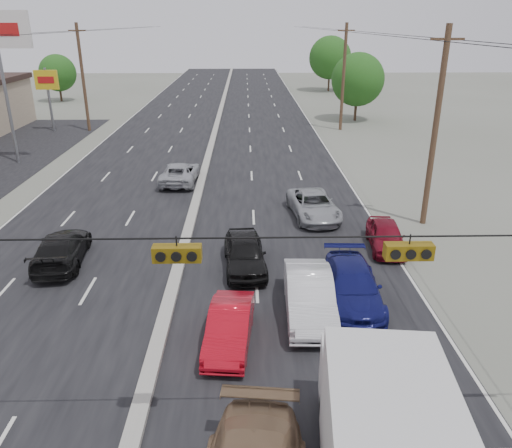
{
  "coord_description": "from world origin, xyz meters",
  "views": [
    {
      "loc": [
        2.99,
        -9.7,
        10.06
      ],
      "look_at": [
        3.4,
        9.62,
        2.2
      ],
      "focal_mm": 35.0,
      "sensor_mm": 36.0,
      "label": 1
    }
  ],
  "objects_px": {
    "queue_car_c": "(313,205)",
    "utility_pole_right_c": "(343,77)",
    "red_sedan": "(229,327)",
    "queue_car_d": "(352,286)",
    "utility_pole_left_c": "(83,77)",
    "oncoming_near": "(61,249)",
    "queue_car_b": "(309,296)",
    "oncoming_far": "(180,173)",
    "tree_right_far": "(330,58)",
    "tree_right_mid": "(358,80)",
    "queue_car_a": "(245,253)",
    "pole_sign_far": "(47,85)",
    "utility_pole_right_b": "(435,128)",
    "queue_car_e": "(386,236)",
    "tree_left_far": "(58,73)"
  },
  "relations": [
    {
      "from": "utility_pole_right_c",
      "to": "queue_car_a",
      "type": "distance_m",
      "value": 31.93
    },
    {
      "from": "tree_left_far",
      "to": "tree_right_far",
      "type": "distance_m",
      "value": 39.31
    },
    {
      "from": "tree_left_far",
      "to": "queue_car_a",
      "type": "xyz_separation_m",
      "value": [
        24.91,
        -50.14,
        -2.98
      ]
    },
    {
      "from": "queue_car_b",
      "to": "queue_car_e",
      "type": "xyz_separation_m",
      "value": [
        4.33,
        5.7,
        -0.14
      ]
    },
    {
      "from": "utility_pole_left_c",
      "to": "oncoming_near",
      "type": "height_order",
      "value": "utility_pole_left_c"
    },
    {
      "from": "pole_sign_far",
      "to": "queue_car_b",
      "type": "xyz_separation_m",
      "value": [
        21.27,
        -33.9,
        -3.62
      ]
    },
    {
      "from": "tree_right_far",
      "to": "red_sedan",
      "type": "xyz_separation_m",
      "value": [
        -13.6,
        -65.65,
        -4.31
      ]
    },
    {
      "from": "utility_pole_left_c",
      "to": "utility_pole_right_b",
      "type": "distance_m",
      "value": 35.36
    },
    {
      "from": "red_sedan",
      "to": "queue_car_d",
      "type": "relative_size",
      "value": 0.79
    },
    {
      "from": "tree_right_mid",
      "to": "oncoming_far",
      "type": "bearing_deg",
      "value": -126.12
    },
    {
      "from": "utility_pole_right_b",
      "to": "utility_pole_right_c",
      "type": "relative_size",
      "value": 1.0
    },
    {
      "from": "utility_pole_left_c",
      "to": "pole_sign_far",
      "type": "distance_m",
      "value": 3.57
    },
    {
      "from": "red_sedan",
      "to": "queue_car_c",
      "type": "bearing_deg",
      "value": 75.0
    },
    {
      "from": "utility_pole_left_c",
      "to": "oncoming_far",
      "type": "distance_m",
      "value": 21.17
    },
    {
      "from": "utility_pole_right_b",
      "to": "utility_pole_right_c",
      "type": "xyz_separation_m",
      "value": [
        0.0,
        25.0,
        0.0
      ]
    },
    {
      "from": "red_sedan",
      "to": "queue_car_d",
      "type": "bearing_deg",
      "value": 34.21
    },
    {
      "from": "queue_car_c",
      "to": "utility_pole_right_c",
      "type": "bearing_deg",
      "value": 69.84
    },
    {
      "from": "queue_car_d",
      "to": "queue_car_e",
      "type": "xyz_separation_m",
      "value": [
        2.6,
        4.9,
        -0.07
      ]
    },
    {
      "from": "tree_right_mid",
      "to": "queue_car_c",
      "type": "xyz_separation_m",
      "value": [
        -8.3,
        -29.01,
        -3.65
      ]
    },
    {
      "from": "queue_car_c",
      "to": "queue_car_d",
      "type": "distance_m",
      "value": 9.1
    },
    {
      "from": "oncoming_near",
      "to": "red_sedan",
      "type": "bearing_deg",
      "value": 134.69
    },
    {
      "from": "queue_car_e",
      "to": "queue_car_b",
      "type": "bearing_deg",
      "value": -122.27
    },
    {
      "from": "utility_pole_right_c",
      "to": "tree_right_far",
      "type": "relative_size",
      "value": 1.23
    },
    {
      "from": "utility_pole_right_b",
      "to": "queue_car_b",
      "type": "xyz_separation_m",
      "value": [
        -7.23,
        -8.9,
        -4.32
      ]
    },
    {
      "from": "utility_pole_right_c",
      "to": "oncoming_near",
      "type": "xyz_separation_m",
      "value": [
        -17.74,
        -29.41,
        -4.41
      ]
    },
    {
      "from": "tree_right_mid",
      "to": "queue_car_a",
      "type": "bearing_deg",
      "value": -108.98
    },
    {
      "from": "oncoming_near",
      "to": "oncoming_far",
      "type": "height_order",
      "value": "oncoming_near"
    },
    {
      "from": "pole_sign_far",
      "to": "queue_car_d",
      "type": "distance_m",
      "value": 40.48
    },
    {
      "from": "tree_right_far",
      "to": "queue_car_a",
      "type": "bearing_deg",
      "value": -102.28
    },
    {
      "from": "queue_car_e",
      "to": "oncoming_far",
      "type": "distance_m",
      "value": 15.37
    },
    {
      "from": "red_sedan",
      "to": "queue_car_d",
      "type": "xyz_separation_m",
      "value": [
        4.6,
        2.54,
        0.07
      ]
    },
    {
      "from": "utility_pole_right_c",
      "to": "tree_left_far",
      "type": "height_order",
      "value": "utility_pole_right_c"
    },
    {
      "from": "utility_pole_left_c",
      "to": "queue_car_b",
      "type": "xyz_separation_m",
      "value": [
        17.77,
        -33.9,
        -4.32
      ]
    },
    {
      "from": "queue_car_c",
      "to": "pole_sign_far",
      "type": "bearing_deg",
      "value": 126.82
    },
    {
      "from": "queue_car_c",
      "to": "oncoming_near",
      "type": "xyz_separation_m",
      "value": [
        -11.94,
        -5.4,
        0.01
      ]
    },
    {
      "from": "tree_right_mid",
      "to": "oncoming_near",
      "type": "distance_m",
      "value": 40.09
    },
    {
      "from": "queue_car_c",
      "to": "utility_pole_left_c",
      "type": "bearing_deg",
      "value": 122.07
    },
    {
      "from": "queue_car_e",
      "to": "pole_sign_far",
      "type": "bearing_deg",
      "value": 137.22
    },
    {
      "from": "red_sedan",
      "to": "queue_car_c",
      "type": "xyz_separation_m",
      "value": [
        4.3,
        11.64,
        0.04
      ]
    },
    {
      "from": "utility_pole_right_b",
      "to": "queue_car_b",
      "type": "bearing_deg",
      "value": -129.09
    },
    {
      "from": "tree_left_far",
      "to": "queue_car_c",
      "type": "height_order",
      "value": "tree_left_far"
    },
    {
      "from": "utility_pole_left_c",
      "to": "tree_right_far",
      "type": "height_order",
      "value": "utility_pole_left_c"
    },
    {
      "from": "utility_pole_left_c",
      "to": "tree_left_far",
      "type": "relative_size",
      "value": 1.63
    },
    {
      "from": "tree_right_far",
      "to": "red_sedan",
      "type": "height_order",
      "value": "tree_right_far"
    },
    {
      "from": "utility_pole_left_c",
      "to": "queue_car_d",
      "type": "distance_m",
      "value": 38.67
    },
    {
      "from": "queue_car_b",
      "to": "queue_car_c",
      "type": "distance_m",
      "value": 10.0
    },
    {
      "from": "queue_car_c",
      "to": "queue_car_d",
      "type": "relative_size",
      "value": 0.99
    },
    {
      "from": "utility_pole_right_c",
      "to": "pole_sign_far",
      "type": "relative_size",
      "value": 1.67
    },
    {
      "from": "utility_pole_right_c",
      "to": "oncoming_far",
      "type": "height_order",
      "value": "utility_pole_right_c"
    },
    {
      "from": "tree_left_far",
      "to": "queue_car_d",
      "type": "relative_size",
      "value": 1.23
    }
  ]
}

